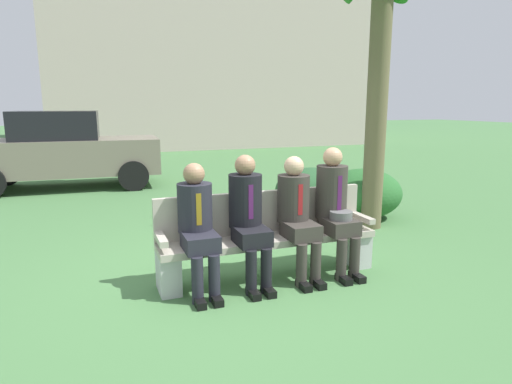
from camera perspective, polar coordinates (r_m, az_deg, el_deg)
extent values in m
plane|color=#467642|center=(4.76, -2.63, -11.00)|extent=(80.00, 80.00, 0.00)
cube|color=#B7AD9E|center=(4.63, 1.76, -6.20)|extent=(2.34, 0.44, 0.07)
cube|color=#B7AD9E|center=(4.73, 0.90, -2.55)|extent=(2.34, 0.06, 0.45)
cube|color=#B7AD9E|center=(4.30, -12.33, -5.94)|extent=(0.08, 0.44, 0.06)
cube|color=#B7AD9E|center=(5.12, 13.55, -3.24)|extent=(0.08, 0.44, 0.06)
cube|color=silver|center=(4.43, -11.35, -10.33)|extent=(0.20, 0.37, 0.38)
cube|color=silver|center=(5.18, 12.82, -7.16)|extent=(0.20, 0.37, 0.38)
cube|color=#23232D|center=(4.21, -7.28, -6.44)|extent=(0.32, 0.38, 0.16)
cylinder|color=#23232D|center=(4.13, -7.65, -11.35)|extent=(0.11, 0.11, 0.45)
cylinder|color=#23232D|center=(4.16, -5.46, -11.10)|extent=(0.11, 0.11, 0.45)
cube|color=black|center=(4.15, -7.38, -14.08)|extent=(0.09, 0.22, 0.07)
cube|color=black|center=(4.18, -5.19, -13.80)|extent=(0.09, 0.22, 0.07)
cylinder|color=#23232D|center=(4.31, -7.97, -2.03)|extent=(0.34, 0.34, 0.48)
cube|color=olive|center=(4.15, -7.47, -2.26)|extent=(0.05, 0.01, 0.31)
sphere|color=#9E7556|center=(4.25, -8.09, 2.36)|extent=(0.21, 0.21, 0.21)
cube|color=black|center=(4.35, -0.56, -5.75)|extent=(0.32, 0.38, 0.16)
cylinder|color=black|center=(4.26, -0.68, -10.49)|extent=(0.11, 0.11, 0.45)
cylinder|color=black|center=(4.31, 1.35, -10.21)|extent=(0.11, 0.11, 0.45)
cube|color=black|center=(4.28, -0.39, -13.13)|extent=(0.09, 0.22, 0.07)
cube|color=black|center=(4.34, 1.64, -12.81)|extent=(0.09, 0.22, 0.07)
cylinder|color=black|center=(4.45, -1.41, -1.13)|extent=(0.34, 0.34, 0.54)
cube|color=#4C1951|center=(4.29, -0.68, -1.32)|extent=(0.05, 0.01, 0.35)
sphere|color=#9E7556|center=(4.38, -1.43, 3.52)|extent=(0.21, 0.21, 0.21)
cube|color=#38332D|center=(4.56, 5.86, -5.02)|extent=(0.32, 0.38, 0.16)
cylinder|color=#38332D|center=(4.46, 5.95, -9.52)|extent=(0.11, 0.11, 0.45)
cylinder|color=#38332D|center=(4.53, 7.79, -9.23)|extent=(0.11, 0.11, 0.45)
cube|color=black|center=(4.48, 6.25, -12.04)|extent=(0.09, 0.22, 0.07)
cube|color=black|center=(4.55, 8.09, -11.71)|extent=(0.09, 0.22, 0.07)
cylinder|color=#38332D|center=(4.65, 4.90, -0.84)|extent=(0.34, 0.34, 0.50)
cube|color=maroon|center=(4.50, 5.80, -1.01)|extent=(0.05, 0.01, 0.32)
sphere|color=tan|center=(4.59, 4.97, 3.38)|extent=(0.21, 0.21, 0.21)
cube|color=#38332D|center=(4.78, 10.83, -4.40)|extent=(0.32, 0.38, 0.16)
cylinder|color=#38332D|center=(4.68, 11.07, -8.68)|extent=(0.11, 0.11, 0.45)
cylinder|color=#38332D|center=(4.76, 12.73, -8.40)|extent=(0.11, 0.11, 0.45)
cube|color=black|center=(4.70, 11.38, -11.09)|extent=(0.09, 0.22, 0.07)
cube|color=black|center=(4.78, 13.03, -10.76)|extent=(0.09, 0.22, 0.07)
cylinder|color=#38332D|center=(4.86, 9.82, 0.01)|extent=(0.34, 0.34, 0.58)
cube|color=#4C1951|center=(4.72, 10.84, -0.11)|extent=(0.05, 0.01, 0.37)
sphere|color=tan|center=(4.80, 9.97, 4.52)|extent=(0.21, 0.21, 0.21)
cylinder|color=#5D5D5D|center=(4.73, 11.02, -3.00)|extent=(0.24, 0.24, 0.09)
cylinder|color=brown|center=(6.59, 15.47, 10.37)|extent=(0.30, 0.30, 3.49)
ellipsoid|color=#29572F|center=(7.45, 7.19, 0.21)|extent=(1.23, 1.13, 0.77)
ellipsoid|color=#29642C|center=(7.29, 13.75, -0.17)|extent=(1.28, 1.17, 0.80)
cube|color=slate|center=(10.44, -23.50, 4.28)|extent=(3.97, 1.74, 0.76)
cube|color=black|center=(10.41, -24.62, 7.93)|extent=(1.76, 1.44, 0.60)
cylinder|color=black|center=(11.22, -16.04, 3.24)|extent=(0.65, 0.17, 0.64)
cylinder|color=black|center=(9.67, -15.68, 2.03)|extent=(0.65, 0.17, 0.64)
cylinder|color=black|center=(11.46, -29.80, 2.34)|extent=(0.65, 0.17, 0.64)
cube|color=#BEABA0|center=(22.76, -7.03, 22.94)|extent=(13.83, 8.69, 12.87)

